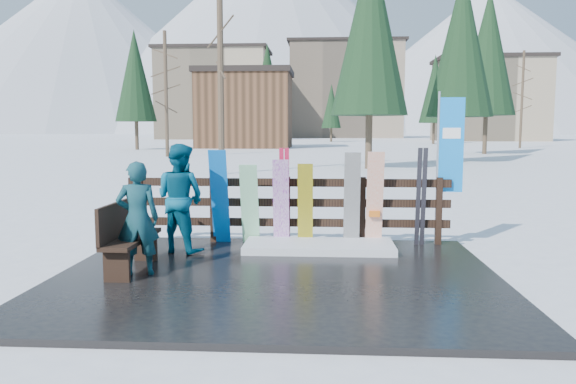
# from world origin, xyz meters

# --- Properties ---
(ground) EXTENTS (700.00, 700.00, 0.00)m
(ground) POSITION_xyz_m (0.00, 0.00, 0.00)
(ground) COLOR white
(ground) RESTS_ON ground
(deck) EXTENTS (6.00, 5.00, 0.08)m
(deck) POSITION_xyz_m (0.00, 0.00, 0.04)
(deck) COLOR black
(deck) RESTS_ON ground
(fence) EXTENTS (5.60, 0.10, 1.15)m
(fence) POSITION_xyz_m (0.00, 2.20, 0.74)
(fence) COLOR black
(fence) RESTS_ON deck
(snow_patch) EXTENTS (2.43, 1.00, 0.12)m
(snow_patch) POSITION_xyz_m (0.56, 1.60, 0.14)
(snow_patch) COLOR white
(snow_patch) RESTS_ON deck
(bench) EXTENTS (0.41, 1.50, 0.97)m
(bench) POSITION_xyz_m (-2.11, 0.10, 0.60)
(bench) COLOR black
(bench) RESTS_ON deck
(snowboard_0) EXTENTS (0.30, 0.44, 1.63)m
(snowboard_0) POSITION_xyz_m (-1.14, 1.98, 0.89)
(snowboard_0) COLOR blue
(snowboard_0) RESTS_ON deck
(snowboard_1) EXTENTS (0.30, 0.42, 1.38)m
(snowboard_1) POSITION_xyz_m (-0.63, 1.98, 0.77)
(snowboard_1) COLOR white
(snowboard_1) RESTS_ON deck
(snowboard_2) EXTENTS (0.26, 0.23, 1.40)m
(snowboard_2) POSITION_xyz_m (0.32, 1.98, 0.78)
(snowboard_2) COLOR yellow
(snowboard_2) RESTS_ON deck
(snowboard_3) EXTENTS (0.27, 0.28, 1.47)m
(snowboard_3) POSITION_xyz_m (-0.09, 1.98, 0.81)
(snowboard_3) COLOR silver
(snowboard_3) RESTS_ON deck
(snowboard_4) EXTENTS (0.27, 0.23, 1.59)m
(snowboard_4) POSITION_xyz_m (1.11, 1.98, 0.87)
(snowboard_4) COLOR black
(snowboard_4) RESTS_ON deck
(snowboard_5) EXTENTS (0.28, 0.33, 1.60)m
(snowboard_5) POSITION_xyz_m (1.49, 1.98, 0.88)
(snowboard_5) COLOR white
(snowboard_5) RESTS_ON deck
(ski_pair_a) EXTENTS (0.16, 0.22, 1.66)m
(ski_pair_a) POSITION_xyz_m (-0.04, 2.05, 0.91)
(ski_pair_a) COLOR #B9163A
(ski_pair_a) RESTS_ON deck
(ski_pair_b) EXTENTS (0.17, 0.18, 1.66)m
(ski_pair_b) POSITION_xyz_m (2.27, 2.05, 0.91)
(ski_pair_b) COLOR black
(ski_pair_b) RESTS_ON deck
(rental_flag) EXTENTS (0.45, 0.04, 2.60)m
(rental_flag) POSITION_xyz_m (2.73, 2.25, 1.69)
(rental_flag) COLOR silver
(rental_flag) RESTS_ON deck
(person_front) EXTENTS (0.63, 0.49, 1.55)m
(person_front) POSITION_xyz_m (-1.88, -0.10, 0.85)
(person_front) COLOR #165C55
(person_front) RESTS_ON deck
(person_back) EXTENTS (1.04, 0.95, 1.74)m
(person_back) POSITION_xyz_m (-1.67, 1.35, 0.95)
(person_back) COLOR #05506F
(person_back) RESTS_ON deck
(resort_buildings) EXTENTS (73.00, 87.60, 22.60)m
(resort_buildings) POSITION_xyz_m (1.03, 115.41, 9.81)
(resort_buildings) COLOR tan
(resort_buildings) RESTS_ON ground
(trees) EXTENTS (42.17, 68.74, 12.75)m
(trees) POSITION_xyz_m (3.71, 48.28, 5.74)
(trees) COLOR #382B1E
(trees) RESTS_ON ground
(mountains) EXTENTS (520.00, 260.00, 120.00)m
(mountains) POSITION_xyz_m (-10.50, 328.41, 50.20)
(mountains) COLOR white
(mountains) RESTS_ON ground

